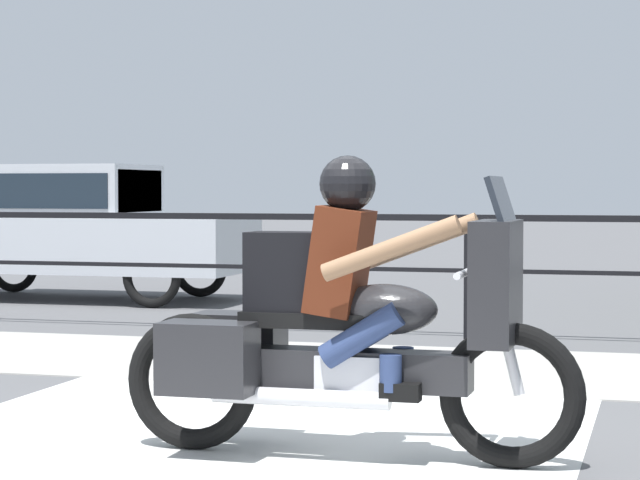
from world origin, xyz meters
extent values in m
plane|color=#565659|center=(0.00, 0.00, 0.00)|extent=(120.00, 120.00, 0.00)
cube|color=#A8A59E|center=(0.00, 3.40, 0.01)|extent=(44.00, 2.40, 0.01)
cube|color=silver|center=(-0.49, -0.20, 0.00)|extent=(3.74, 6.00, 0.01)
cube|color=black|center=(0.00, 5.31, 1.12)|extent=(36.00, 0.04, 0.06)
cube|color=black|center=(0.00, 5.31, 0.63)|extent=(36.00, 0.03, 0.04)
cylinder|color=black|center=(0.00, 5.31, 0.58)|extent=(0.05, 0.05, 1.15)
torus|color=black|center=(1.05, 0.06, 0.36)|extent=(0.73, 0.11, 0.73)
torus|color=black|center=(-0.65, 0.06, 0.36)|extent=(0.73, 0.11, 0.73)
cube|color=#232326|center=(0.20, 0.06, 0.46)|extent=(1.29, 0.22, 0.20)
cube|color=silver|center=(0.23, 0.06, 0.41)|extent=(0.34, 0.26, 0.26)
ellipsoid|color=#232326|center=(0.40, 0.06, 0.78)|extent=(0.54, 0.30, 0.26)
cube|color=black|center=(0.03, 0.06, 0.72)|extent=(0.75, 0.28, 0.08)
cube|color=#232326|center=(0.97, 0.06, 0.93)|extent=(0.20, 0.58, 0.61)
cube|color=#1E232B|center=(0.99, 0.06, 1.33)|extent=(0.10, 0.49, 0.24)
cylinder|color=silver|center=(0.83, 0.06, 0.98)|extent=(0.04, 0.70, 0.04)
cylinder|color=silver|center=(0.00, -0.10, 0.33)|extent=(0.93, 0.09, 0.09)
cube|color=#232326|center=(-0.47, -0.18, 0.53)|extent=(0.48, 0.28, 0.37)
cube|color=#232326|center=(-0.47, 0.30, 0.53)|extent=(0.48, 0.28, 0.37)
cylinder|color=silver|center=(1.02, 0.06, 0.65)|extent=(0.19, 0.06, 0.56)
cube|color=#4C1E0F|center=(0.17, 0.06, 1.02)|extent=(0.31, 0.36, 0.57)
sphere|color=#8C6647|center=(0.21, 0.06, 1.40)|extent=(0.23, 0.23, 0.23)
sphere|color=black|center=(0.21, 0.06, 1.42)|extent=(0.29, 0.29, 0.29)
cylinder|color=navy|center=(0.32, -0.09, 0.66)|extent=(0.44, 0.13, 0.34)
cylinder|color=navy|center=(0.47, -0.09, 0.48)|extent=(0.11, 0.11, 0.18)
cube|color=black|center=(0.52, -0.09, 0.38)|extent=(0.20, 0.10, 0.09)
cylinder|color=navy|center=(0.32, 0.21, 0.66)|extent=(0.44, 0.13, 0.34)
cylinder|color=navy|center=(0.47, 0.21, 0.48)|extent=(0.11, 0.11, 0.18)
cube|color=black|center=(0.52, 0.21, 0.38)|extent=(0.20, 0.10, 0.09)
cylinder|color=#8C6647|center=(0.50, -0.24, 1.10)|extent=(0.69, 0.09, 0.33)
cylinder|color=#8C6647|center=(0.50, 0.36, 1.10)|extent=(0.69, 0.09, 0.33)
cube|color=black|center=(-0.13, 0.06, 0.96)|extent=(0.37, 0.25, 0.42)
cube|color=#B7BCC4|center=(-5.32, 8.05, 0.70)|extent=(4.31, 1.68, 0.67)
cube|color=#B7BCC4|center=(-5.58, 8.05, 1.36)|extent=(2.24, 1.48, 0.65)
cube|color=#19232D|center=(-4.48, 8.05, 1.36)|extent=(0.04, 1.31, 0.52)
cube|color=#19232D|center=(-5.58, 8.05, 1.36)|extent=(2.06, 1.51, 0.42)
torus|color=black|center=(-3.99, 7.28, 0.36)|extent=(0.73, 0.11, 0.73)
torus|color=black|center=(-3.99, 8.83, 0.36)|extent=(0.73, 0.11, 0.73)
torus|color=black|center=(-6.66, 8.83, 0.36)|extent=(0.73, 0.11, 0.73)
camera|label=1|loc=(1.78, -6.11, 1.39)|focal=70.00mm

